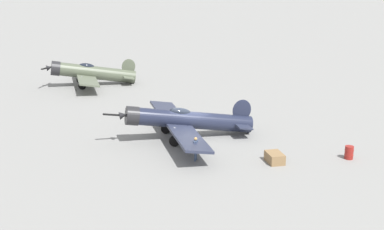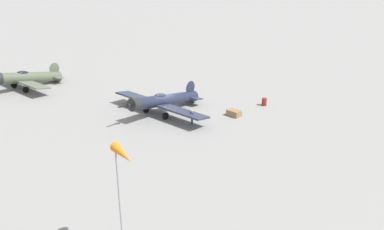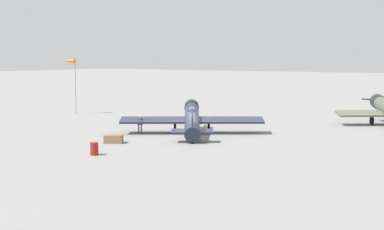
% 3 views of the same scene
% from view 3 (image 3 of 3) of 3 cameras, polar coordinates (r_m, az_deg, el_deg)
% --- Properties ---
extents(ground_plane, '(400.00, 400.00, 0.00)m').
position_cam_3_polar(ground_plane, '(44.95, 0.00, -2.28)').
color(ground_plane, gray).
extents(airplane_foreground, '(11.78, 10.00, 2.84)m').
position_cam_3_polar(airplane_foreground, '(45.29, -0.00, -0.39)').
color(airplane_foreground, '#1E2338').
rests_on(airplane_foreground, ground_plane).
extents(ground_crew_mechanic, '(0.63, 0.26, 1.64)m').
position_cam_3_polar(ground_crew_mechanic, '(45.96, -5.83, -0.88)').
color(ground_crew_mechanic, '#384766').
rests_on(ground_crew_mechanic, ground_plane).
extents(equipment_crate, '(1.74, 1.60, 0.67)m').
position_cam_3_polar(equipment_crate, '(41.37, -8.76, -2.65)').
color(equipment_crate, olive).
rests_on(equipment_crate, ground_plane).
extents(fuel_drum, '(0.61, 0.61, 0.90)m').
position_cam_3_polar(fuel_drum, '(36.48, -10.88, -3.72)').
color(fuel_drum, maroon).
rests_on(fuel_drum, ground_plane).
extents(windsock_mast, '(2.08, 1.17, 6.70)m').
position_cam_3_polar(windsock_mast, '(63.60, -13.69, 5.62)').
color(windsock_mast, gray).
rests_on(windsock_mast, ground_plane).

